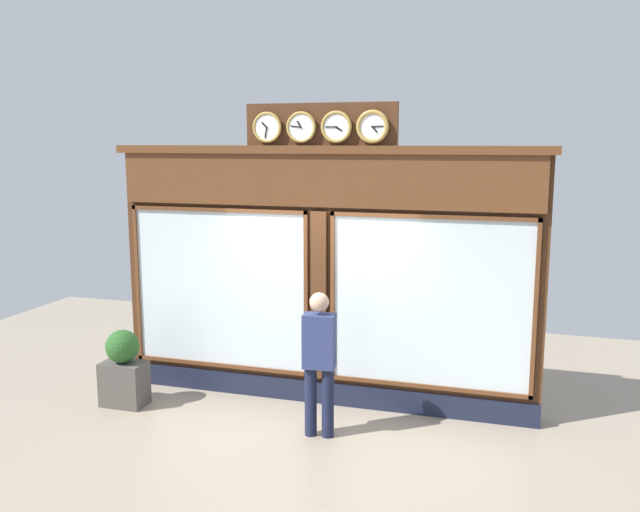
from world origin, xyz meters
name	(u,v)px	position (x,y,z in m)	size (l,w,h in m)	color
shop_facade	(323,274)	(0.00, -0.12, 1.68)	(5.57, 0.42, 3.81)	#4C2B16
pedestrian	(319,358)	(-0.28, 0.97, 0.93)	(0.38, 0.25, 1.69)	#191E38
planter_box	(124,384)	(2.38, 0.81, 0.28)	(0.56, 0.36, 0.57)	#4C4742
planter_shrub	(122,346)	(2.38, 0.81, 0.78)	(0.42, 0.42, 0.42)	#285623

